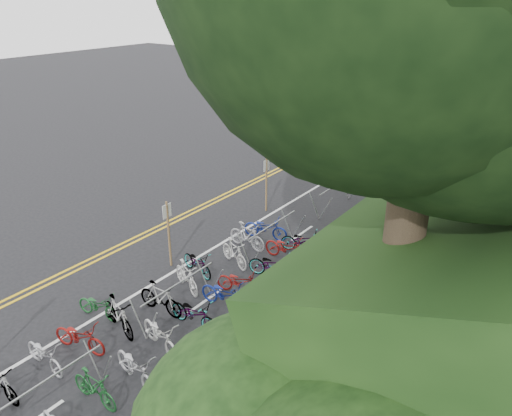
{
  "coord_description": "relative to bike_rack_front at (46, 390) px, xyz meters",
  "views": [
    {
      "loc": [
        12.31,
        -5.87,
        9.2
      ],
      "look_at": [
        1.8,
        8.57,
        1.3
      ],
      "focal_mm": 35.0,
      "sensor_mm": 36.0,
      "label": 1
    }
  ],
  "objects": [
    {
      "name": "red_curb",
      "position": [
        2.4,
        13.66,
        -0.75
      ],
      "size": [
        0.25,
        28.0,
        0.1
      ],
      "primitive_type": "cube",
      "color": "maroon",
      "rests_on": "ground"
    },
    {
      "name": "road_markings",
      "position": [
        -2.67,
        11.75,
        -0.79
      ],
      "size": [
        7.47,
        80.0,
        0.01
      ],
      "color": "gold",
      "rests_on": "ground"
    },
    {
      "name": "bike_rack_front",
      "position": [
        0.0,
        0.0,
        0.0
      ],
      "size": [
        1.09,
        3.11,
        1.07
      ],
      "color": "#9C9EA0",
      "rests_on": "ground"
    },
    {
      "name": "bike_front",
      "position": [
        -2.24,
        3.15,
        -0.39
      ],
      "size": [
        0.8,
        1.63,
        0.82
      ],
      "primitive_type": "imported",
      "rotation": [
        0.0,
        0.0,
        1.74
      ],
      "color": "#144C1E",
      "rests_on": "ground"
    },
    {
      "name": "bike_valet",
      "position": [
        -0.26,
        4.75,
        -0.32
      ],
      "size": [
        3.41,
        13.49,
        1.08
      ],
      "color": "#144C1E",
      "rests_on": "ground"
    },
    {
      "name": "bike_racks_rest",
      "position": [
        -0.3,
        14.66,
        0.06
      ],
      "size": [
        1.14,
        23.0,
        1.17
      ],
      "color": "#9C9EA0",
      "rests_on": "ground"
    },
    {
      "name": "signposts_rest",
      "position": [
        -2.7,
        15.66,
        0.63
      ],
      "size": [
        0.08,
        18.4,
        2.5
      ],
      "color": "brown",
      "rests_on": "ground"
    },
    {
      "name": "ground",
      "position": [
        -3.3,
        1.66,
        -0.8
      ],
      "size": [
        120.0,
        120.0,
        0.0
      ],
      "primitive_type": "plane",
      "color": "black",
      "rests_on": "ground"
    }
  ]
}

